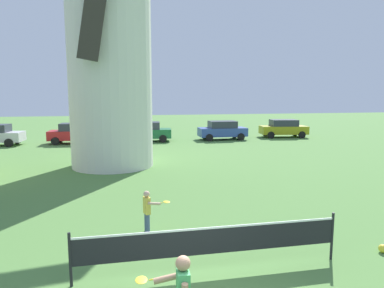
% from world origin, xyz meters
% --- Properties ---
extents(windmill, '(10.53, 4.91, 15.68)m').
position_xyz_m(windmill, '(-1.75, 13.61, 7.00)').
color(windmill, silver).
rests_on(windmill, ground_plane).
extents(tennis_net, '(5.71, 0.06, 1.10)m').
position_xyz_m(tennis_net, '(0.47, 1.76, 0.69)').
color(tennis_net, black).
rests_on(tennis_net, ground_plane).
extents(player_far, '(0.75, 0.38, 1.16)m').
position_xyz_m(player_far, '(-0.67, 4.21, 0.66)').
color(player_far, slate).
rests_on(player_far, ground_plane).
extents(stray_ball, '(0.20, 0.20, 0.20)m').
position_xyz_m(stray_ball, '(4.70, 1.81, 0.10)').
color(stray_ball, yellow).
rests_on(stray_ball, ground_plane).
extents(parked_car_red, '(4.04, 2.07, 1.56)m').
position_xyz_m(parked_car_red, '(-4.72, 23.03, 0.81)').
color(parked_car_red, red).
rests_on(parked_car_red, ground_plane).
extents(parked_car_green, '(4.26, 2.20, 1.56)m').
position_xyz_m(parked_car_green, '(0.62, 23.11, 0.81)').
color(parked_car_green, '#1E6638').
rests_on(parked_car_green, ground_plane).
extents(parked_car_blue, '(3.94, 1.88, 1.56)m').
position_xyz_m(parked_car_blue, '(7.02, 22.94, 0.81)').
color(parked_car_blue, '#334C99').
rests_on(parked_car_blue, ground_plane).
extents(parked_car_mustard, '(4.21, 2.31, 1.56)m').
position_xyz_m(parked_car_mustard, '(12.79, 23.46, 0.81)').
color(parked_car_mustard, '#999919').
rests_on(parked_car_mustard, ground_plane).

